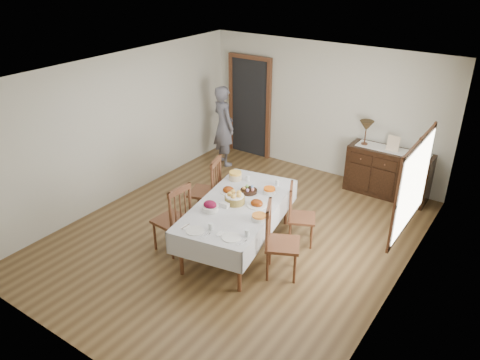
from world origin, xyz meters
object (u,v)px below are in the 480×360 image
Objects in this scene: person at (224,123)px; chair_right_far at (299,214)px; chair_right_near at (279,240)px; chair_left_near at (174,218)px; chair_left_far at (208,189)px; dining_table at (238,209)px; table_lamp at (366,126)px; sideboard at (388,173)px.

chair_right_far is at bearing 171.03° from person.
chair_right_near reaches higher than chair_right_far.
chair_left_far is at bearing -167.66° from chair_left_near.
dining_table is 0.87m from chair_right_near.
chair_left_far is 0.63× the size of person.
person is at bearing 119.77° from dining_table.
table_lamp is (1.68, 2.56, 0.68)m from chair_left_far.
dining_table is at bearing 154.28° from person.
chair_left_near is at bearing 105.49° from chair_right_far.
chair_right_near is (1.72, -0.62, -0.01)m from chair_left_far.
sideboard is 3.23× the size of table_lamp.
table_lamp is at bearing -25.09° from chair_right_near.
chair_right_near is 0.61× the size of person.
chair_left_near is 1.14× the size of chair_right_far.
sideboard is 0.83× the size of person.
chair_right_near is at bearing -25.21° from dining_table.
chair_left_far is at bearing -123.24° from table_lamp.
chair_right_far is 0.54× the size of person.
chair_right_far reaches higher than sideboard.
chair_right_far is (0.68, 0.64, -0.18)m from dining_table.
chair_left_near reaches higher than chair_right_near.
sideboard is at bearing -34.08° from chair_right_near.
sideboard is at bearing 1.39° from table_lamp.
table_lamp is (1.53, 3.56, 0.68)m from chair_left_near.
chair_left_far is at bearing -130.31° from sideboard.
dining_table is 1.60× the size of sideboard.
sideboard is (1.29, 2.97, -0.22)m from dining_table.
table_lamp reaches higher than chair_left_far.
chair_left_near is at bearing -113.22° from table_lamp.
person is (-2.87, 2.64, 0.34)m from chair_right_near.
person is 3.91× the size of table_lamp.
table_lamp is at bearing -144.97° from person.
chair_right_near reaches higher than sideboard.
chair_left_far is at bearing 145.32° from dining_table.
chair_left_far reaches higher than dining_table.
chair_right_far is at bearing -104.63° from sideboard.
chair_left_near reaches higher than chair_right_far.
table_lamp reaches higher than chair_right_far.
dining_table is 0.98m from chair_left_far.
dining_table is at bearing 107.53° from chair_right_far.
dining_table is 5.17× the size of table_lamp.
table_lamp is at bearing 64.78° from dining_table.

